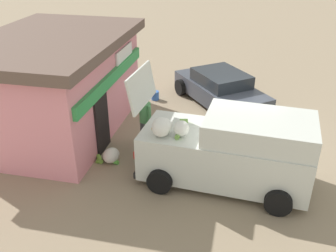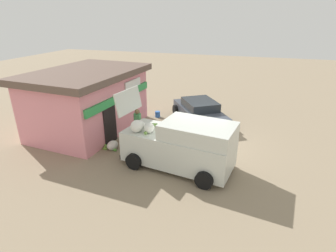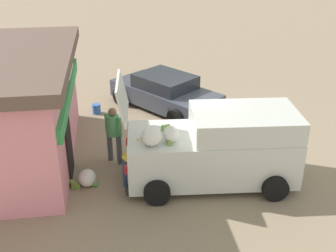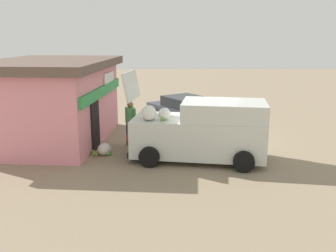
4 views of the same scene
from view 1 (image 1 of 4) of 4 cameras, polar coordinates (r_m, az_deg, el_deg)
name	(u,v)px [view 1 (image 1 of 4)]	position (r m, az deg, el deg)	size (l,w,h in m)	color
ground_plane	(236,133)	(12.38, 10.30, -1.08)	(60.00, 60.00, 0.00)	gray
storefront_bar	(56,84)	(12.39, -16.77, 6.21)	(6.42, 4.71, 3.08)	pink
delivery_van	(230,149)	(9.56, 9.39, -3.54)	(2.65, 4.62, 2.84)	silver
parked_sedan	(220,89)	(14.20, 8.01, 5.64)	(4.40, 3.76, 1.25)	#383D47
vendor_standing	(145,118)	(11.06, -3.49, 1.28)	(0.48, 0.48, 1.65)	#4C4C51
customer_bending	(148,145)	(9.79, -3.02, -2.89)	(0.61, 0.76, 1.47)	navy
unloaded_banana_pile	(110,156)	(10.79, -8.79, -4.52)	(0.60, 0.74, 0.39)	silver
paint_bucket	(155,95)	(14.56, -1.97, 4.68)	(0.30, 0.30, 0.34)	blue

